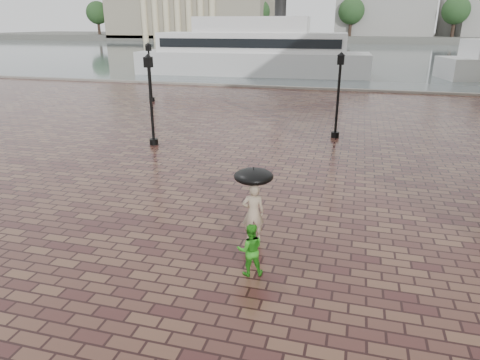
{
  "coord_description": "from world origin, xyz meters",
  "views": [
    {
      "loc": [
        3.96,
        -9.59,
        5.94
      ],
      "look_at": [
        0.73,
        2.31,
        1.4
      ],
      "focal_mm": 32.0,
      "sensor_mm": 36.0,
      "label": 1
    }
  ],
  "objects_px": {
    "child_pedestrian": "(250,250)",
    "ferry_near": "(252,51)",
    "street_lamps": "(205,86)",
    "adult_pedestrian": "(253,213)"
  },
  "relations": [
    {
      "from": "child_pedestrian",
      "to": "ferry_near",
      "type": "xyz_separation_m",
      "value": [
        -10.51,
        43.23,
        2.05
      ]
    },
    {
      "from": "child_pedestrian",
      "to": "ferry_near",
      "type": "bearing_deg",
      "value": -96.72
    },
    {
      "from": "adult_pedestrian",
      "to": "ferry_near",
      "type": "xyz_separation_m",
      "value": [
        -10.17,
        41.49,
        1.86
      ]
    },
    {
      "from": "street_lamps",
      "to": "child_pedestrian",
      "type": "distance_m",
      "value": 17.34
    },
    {
      "from": "street_lamps",
      "to": "ferry_near",
      "type": "height_order",
      "value": "ferry_near"
    },
    {
      "from": "ferry_near",
      "to": "street_lamps",
      "type": "bearing_deg",
      "value": -85.04
    },
    {
      "from": "street_lamps",
      "to": "child_pedestrian",
      "type": "xyz_separation_m",
      "value": [
        6.76,
        -15.88,
        -1.64
      ]
    },
    {
      "from": "child_pedestrian",
      "to": "ferry_near",
      "type": "relative_size",
      "value": 0.05
    },
    {
      "from": "adult_pedestrian",
      "to": "child_pedestrian",
      "type": "relative_size",
      "value": 1.28
    },
    {
      "from": "street_lamps",
      "to": "adult_pedestrian",
      "type": "bearing_deg",
      "value": -65.58
    }
  ]
}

